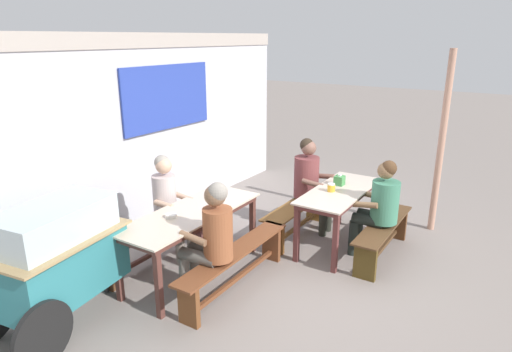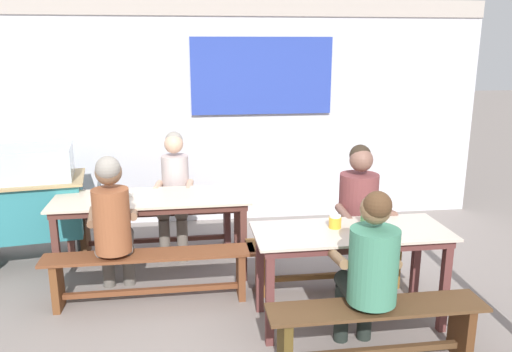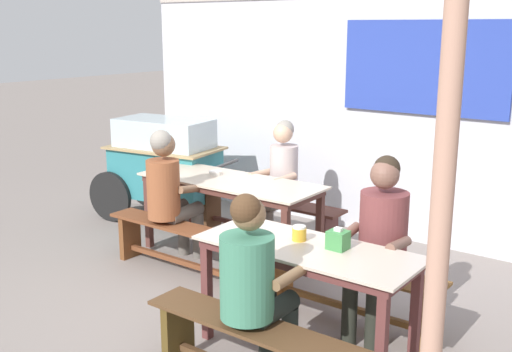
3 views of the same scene
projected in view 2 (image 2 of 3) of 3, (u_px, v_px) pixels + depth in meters
The scene contains 16 objects.
ground_plane at pixel (249, 317), 4.15m from camera, with size 40.00×40.00×0.00m, color gray.
backdrop_wall at pixel (226, 108), 6.20m from camera, with size 6.39×0.23×2.68m.
dining_table_far at pixel (152, 205), 4.79m from camera, with size 1.83×0.71×0.77m.
dining_table_near at pixel (351, 241), 3.93m from camera, with size 1.52×0.63×0.77m.
bench_far_back at pixel (157, 222), 5.46m from camera, with size 1.75×0.32×0.45m.
bench_far_front at pixel (151, 270), 4.32m from camera, with size 1.78×0.29×0.45m.
bench_near_back at pixel (328, 257), 4.60m from camera, with size 1.47×0.33×0.45m.
bench_near_front at pixel (376, 327), 3.46m from camera, with size 1.50×0.32×0.45m.
food_cart at pixel (16, 196), 5.05m from camera, with size 1.70×0.93×1.18m.
person_center_facing at pixel (175, 187), 5.31m from camera, with size 0.42×0.54×1.29m.
person_right_near_table at pixel (360, 210), 4.47m from camera, with size 0.47×0.54×1.32m.
person_left_back_turned at pixel (113, 220), 4.24m from camera, with size 0.43×0.59×1.30m.
person_near_front at pixel (369, 266), 3.41m from camera, with size 0.44×0.55×1.26m.
tissue_box at pixel (371, 218), 4.00m from camera, with size 0.13×0.12×0.15m.
condiment_jar at pixel (335, 222), 3.95m from camera, with size 0.10×0.10×0.10m.
soup_bowl at pixel (126, 194), 4.80m from camera, with size 0.13×0.13×0.04m, color silver.
Camera 2 is at (-0.43, -3.71, 2.15)m, focal length 35.68 mm.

